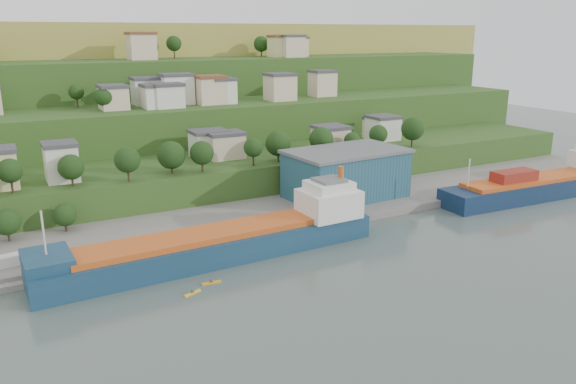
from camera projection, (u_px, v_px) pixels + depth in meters
ground at (283, 267)px, 109.90m from camera, size 500.00×500.00×0.00m
quay at (302, 213)px, 142.72m from camera, size 220.00×26.00×4.00m
hillside at (110, 135)px, 253.03m from camera, size 360.00×210.55×96.00m
cargo_ship_near at (225, 244)px, 114.15m from camera, size 70.56×13.77×18.04m
cargo_ship_far at (545, 186)px, 157.90m from camera, size 63.84×13.37×17.23m
warehouse at (346, 173)px, 148.73m from camera, size 32.29×21.19×12.80m
caravan at (9, 262)px, 105.74m from camera, size 6.33×3.51×2.79m
dinghy at (56, 269)px, 105.36m from camera, size 4.03×1.96×0.77m
kayak_orange at (211, 282)px, 102.85m from camera, size 3.66×0.89×0.91m
kayak_yellow at (192, 292)px, 98.73m from camera, size 3.51×1.86×0.88m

